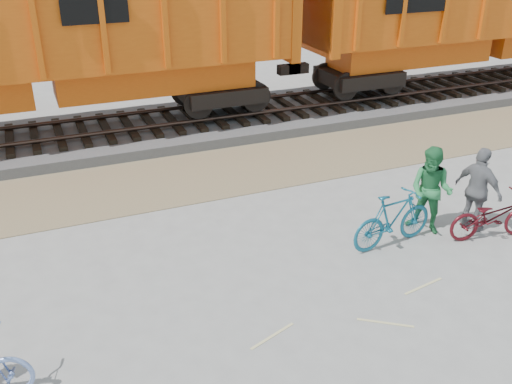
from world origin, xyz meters
TOP-DOWN VIEW (x-y plane):
  - ground at (0.00, 0.00)m, footprint 120.00×120.00m
  - gravel_strip at (0.00, 5.50)m, footprint 120.00×3.00m
  - ballast_bed at (0.00, 9.00)m, footprint 120.00×4.00m
  - track at (0.00, 9.00)m, footprint 120.00×2.60m
  - hopper_car_center at (-3.47, 9.00)m, footprint 14.00×3.13m
  - hopper_car_right at (11.53, 9.00)m, footprint 14.00×3.13m
  - bicycle_teal at (2.29, 0.83)m, footprint 1.93×0.73m
  - bicycle_maroon at (4.29, 0.30)m, footprint 1.91×0.96m
  - person_man at (3.29, 1.03)m, footprint 1.06×1.12m
  - person_woman at (4.19, 0.70)m, footprint 0.66×1.13m

SIDE VIEW (x-z plane):
  - ground at x=0.00m, z-range 0.00..0.00m
  - gravel_strip at x=0.00m, z-range 0.00..0.02m
  - ballast_bed at x=0.00m, z-range 0.00..0.30m
  - track at x=0.00m, z-range 0.35..0.59m
  - bicycle_maroon at x=4.29m, z-range 0.00..0.96m
  - bicycle_teal at x=2.29m, z-range 0.00..1.13m
  - person_woman at x=4.19m, z-range 0.00..1.80m
  - person_man at x=3.29m, z-range 0.00..1.82m
  - hopper_car_center at x=-3.47m, z-range 0.68..5.33m
  - hopper_car_right at x=11.53m, z-range 0.68..5.33m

